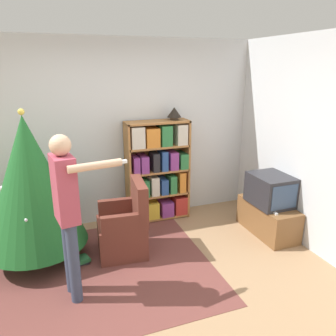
% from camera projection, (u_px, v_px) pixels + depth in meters
% --- Properties ---
extents(ground_plane, '(14.00, 14.00, 0.00)m').
position_uv_depth(ground_plane, '(142.00, 296.00, 3.31)').
color(ground_plane, '#9E7A56').
extents(wall_back, '(8.00, 0.10, 2.60)m').
position_uv_depth(wall_back, '(103.00, 134.00, 4.61)').
color(wall_back, silver).
rests_on(wall_back, ground_plane).
extents(wall_right, '(0.10, 8.00, 2.60)m').
position_uv_depth(wall_right, '(335.00, 152.00, 3.66)').
color(wall_right, silver).
rests_on(wall_right, ground_plane).
extents(area_rug, '(2.48, 2.11, 0.01)m').
position_uv_depth(area_rug, '(101.00, 271.00, 3.70)').
color(area_rug, brown).
rests_on(area_rug, ground_plane).
extents(bookshelf, '(0.92, 0.31, 1.48)m').
position_uv_depth(bookshelf, '(158.00, 171.00, 4.79)').
color(bookshelf, '#A8703D').
rests_on(bookshelf, ground_plane).
extents(tv_stand, '(0.42, 0.91, 0.43)m').
position_uv_depth(tv_stand, '(268.00, 218.00, 4.51)').
color(tv_stand, brown).
rests_on(tv_stand, ground_plane).
extents(television, '(0.47, 0.57, 0.41)m').
position_uv_depth(television, '(271.00, 190.00, 4.38)').
color(television, '#28282D').
rests_on(television, tv_stand).
extents(game_remote, '(0.04, 0.12, 0.02)m').
position_uv_depth(game_remote, '(274.00, 212.00, 4.16)').
color(game_remote, white).
rests_on(game_remote, tv_stand).
extents(christmas_tree, '(1.15, 1.15, 1.80)m').
position_uv_depth(christmas_tree, '(31.00, 183.00, 3.66)').
color(christmas_tree, '#4C3323').
rests_on(christmas_tree, ground_plane).
extents(armchair, '(0.62, 0.61, 0.92)m').
position_uv_depth(armchair, '(125.00, 229.00, 3.99)').
color(armchair, brown).
rests_on(armchair, ground_plane).
extents(standing_person, '(0.68, 0.46, 1.66)m').
position_uv_depth(standing_person, '(67.00, 206.00, 3.03)').
color(standing_person, '#38425B').
rests_on(standing_person, ground_plane).
extents(table_lamp, '(0.20, 0.20, 0.18)m').
position_uv_depth(table_lamp, '(174.00, 113.00, 4.64)').
color(table_lamp, '#473828').
rests_on(table_lamp, bookshelf).
extents(book_pile_near_tree, '(0.21, 0.20, 0.08)m').
position_uv_depth(book_pile_near_tree, '(82.00, 260.00, 3.84)').
color(book_pile_near_tree, '#232328').
rests_on(book_pile_near_tree, ground_plane).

